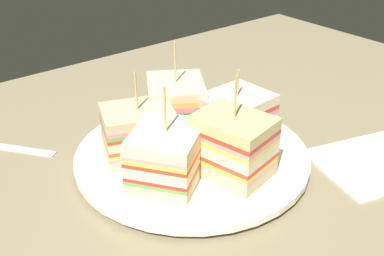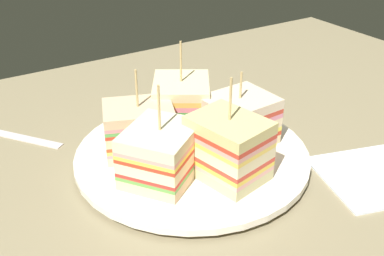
{
  "view_description": "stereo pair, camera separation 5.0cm",
  "coord_description": "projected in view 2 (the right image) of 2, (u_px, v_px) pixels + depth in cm",
  "views": [
    {
      "loc": [
        27.36,
        34.33,
        28.81
      ],
      "look_at": [
        0.0,
        0.0,
        4.39
      ],
      "focal_mm": 43.38,
      "sensor_mm": 36.0,
      "label": 1
    },
    {
      "loc": [
        23.26,
        37.23,
        28.81
      ],
      "look_at": [
        0.0,
        0.0,
        4.39
      ],
      "focal_mm": 43.38,
      "sensor_mm": 36.0,
      "label": 2
    }
  ],
  "objects": [
    {
      "name": "sandwich_wedge_2",
      "position": [
        228.0,
        148.0,
        0.46
      ],
      "size": [
        7.15,
        8.52,
        10.83
      ],
      "rotation": [
        0.0,
        0.0,
        11.21
      ],
      "color": "#CEC389",
      "rests_on": "plate"
    },
    {
      "name": "sandwich_wedge_0",
      "position": [
        140.0,
        129.0,
        0.51
      ],
      "size": [
        9.06,
        8.07,
        9.65
      ],
      "rotation": [
        0.0,
        0.0,
        9.06
      ],
      "color": "beige",
      "rests_on": "plate"
    },
    {
      "name": "sandwich_wedge_4",
      "position": [
        181.0,
        105.0,
        0.55
      ],
      "size": [
        9.41,
        9.75,
        10.89
      ],
      "rotation": [
        0.0,
        0.0,
        13.58
      ],
      "color": "beige",
      "rests_on": "plate"
    },
    {
      "name": "ground_plane",
      "position": [
        192.0,
        168.0,
        0.53
      ],
      "size": [
        108.31,
        72.06,
        1.8
      ],
      "primitive_type": "cube",
      "color": "#867959"
    },
    {
      "name": "sandwich_wedge_1",
      "position": [
        161.0,
        154.0,
        0.46
      ],
      "size": [
        9.77,
        9.5,
        10.23
      ],
      "rotation": [
        0.0,
        0.0,
        10.05
      ],
      "color": "#D3B58D",
      "rests_on": "plate"
    },
    {
      "name": "plate",
      "position": [
        192.0,
        156.0,
        0.52
      ],
      "size": [
        25.98,
        25.98,
        1.39
      ],
      "color": "white",
      "rests_on": "ground_plane"
    },
    {
      "name": "sandwich_wedge_3",
      "position": [
        239.0,
        120.0,
        0.52
      ],
      "size": [
        7.85,
        6.74,
        8.58
      ],
      "rotation": [
        0.0,
        0.0,
        12.62
      ],
      "color": "beige",
      "rests_on": "plate"
    },
    {
      "name": "napkin",
      "position": [
        379.0,
        174.0,
        0.5
      ],
      "size": [
        14.66,
        13.44,
        0.5
      ],
      "primitive_type": "cube",
      "rotation": [
        0.0,
        0.0,
        -0.29
      ],
      "color": "white",
      "rests_on": "ground_plane"
    },
    {
      "name": "chip_pile",
      "position": [
        185.0,
        141.0,
        0.52
      ],
      "size": [
        6.99,
        6.74,
        1.47
      ],
      "color": "#ECD273",
      "rests_on": "plate"
    }
  ]
}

